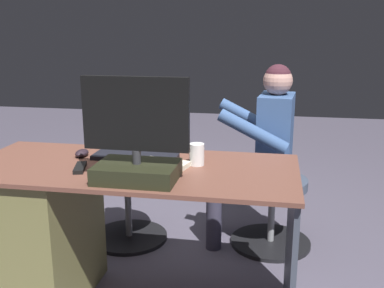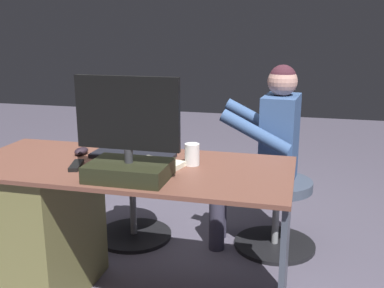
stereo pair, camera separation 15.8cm
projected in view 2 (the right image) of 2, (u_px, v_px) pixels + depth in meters
ground_plane at (153, 272)px, 2.63m from camera, size 10.00×10.00×0.00m
desk at (52, 225)px, 2.33m from camera, size 1.56×0.67×0.75m
monitor at (128, 149)px, 1.91m from camera, size 0.45×0.25×0.44m
keyboard at (133, 155)px, 2.25m from camera, size 0.42×0.14×0.02m
computer_mouse at (81, 151)px, 2.30m from camera, size 0.06×0.10×0.04m
cup at (192, 154)px, 2.12m from camera, size 0.07×0.07×0.10m
tv_remote at (76, 165)px, 2.09m from camera, size 0.08×0.16×0.02m
notebook_binder at (149, 169)px, 2.04m from camera, size 0.29×0.34×0.02m
office_chair_teddy at (133, 199)px, 3.01m from camera, size 0.51×0.51×0.45m
teddy_bear at (132, 151)px, 2.93m from camera, size 0.24×0.24×0.34m
visitor_chair at (276, 208)px, 2.87m from camera, size 0.52×0.52×0.45m
person at (265, 145)px, 2.78m from camera, size 0.54×0.51×1.17m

